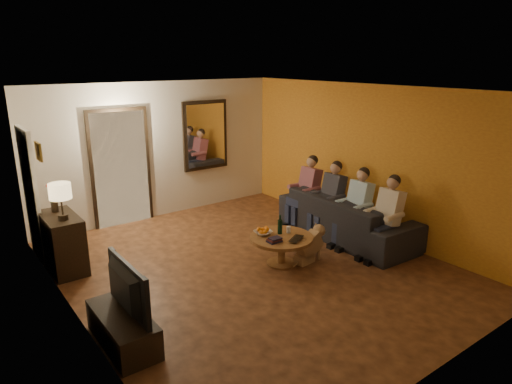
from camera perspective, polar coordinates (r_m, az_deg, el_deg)
floor at (r=6.93m, az=-0.51°, el=-9.35°), size 5.00×6.00×0.01m
ceiling at (r=6.25m, az=-0.57°, el=12.64°), size 5.00×6.00×0.01m
back_wall at (r=9.00m, az=-11.95°, el=5.11°), size 5.00×0.02×2.60m
front_wall at (r=4.54m, az=22.62°, el=-7.07°), size 5.00×0.02×2.60m
left_wall at (r=5.45m, az=-22.30°, el=-3.18°), size 0.02×6.00×2.60m
right_wall at (r=8.15m, az=13.81°, el=3.83°), size 0.02×6.00×2.60m
orange_accent at (r=8.15m, az=13.77°, el=3.82°), size 0.01×6.00×2.60m
kitchen_doorway at (r=8.74m, az=-16.54°, el=2.76°), size 1.00×0.06×2.10m
door_trim at (r=8.73m, az=-16.52°, el=2.75°), size 1.12×0.04×2.22m
fridge_glimpse at (r=8.86m, az=-14.97°, el=2.08°), size 0.45×0.03×1.70m
mirror_frame at (r=9.39m, az=-6.35°, el=7.06°), size 1.00×0.05×1.40m
mirror_glass at (r=9.36m, az=-6.26°, el=7.03°), size 0.86×0.02×1.26m
white_door at (r=7.70m, az=-26.28°, el=-0.32°), size 0.06×0.85×2.04m
framed_art at (r=6.55m, az=-25.56°, el=4.60°), size 0.03×0.28×0.24m
art_canvas at (r=6.56m, az=-25.43°, el=4.62°), size 0.01×0.22×0.18m
dresser at (r=7.28m, az=-22.99°, el=-5.85°), size 0.45×0.94×0.84m
table_lamp at (r=6.85m, az=-23.17°, el=-1.10°), size 0.30×0.30×0.54m
flower_vase at (r=7.28m, az=-23.98°, el=-0.63°), size 0.14×0.14×0.44m
tv_stand at (r=5.38m, az=-16.29°, el=-16.09°), size 0.45×1.09×0.36m
tv at (r=5.14m, az=-16.71°, el=-11.63°), size 1.01×0.13×0.58m
sofa at (r=8.05m, az=11.23°, el=-3.01°), size 2.62×1.12×0.75m
person_a at (r=7.37m, az=15.97°, el=-3.34°), size 0.60×0.40×1.20m
person_b at (r=7.72m, az=12.47°, el=-2.17°), size 0.60×0.40×1.20m
person_c at (r=8.11m, az=9.28°, el=-1.11°), size 0.60×0.40×1.20m
person_d at (r=8.51m, az=6.40°, el=-0.14°), size 0.60×0.40×1.20m
dog at (r=7.06m, az=6.68°, el=-6.47°), size 0.58×0.30×0.56m
coffee_table at (r=6.94m, az=3.18°, el=-7.28°), size 1.00×1.00×0.45m
bowl at (r=6.90m, az=0.88°, el=-5.11°), size 0.26×0.26×0.06m
oranges at (r=6.87m, az=0.88°, el=-4.58°), size 0.20×0.20×0.08m
wine_bottle at (r=6.90m, az=3.01°, el=-4.02°), size 0.07×0.07×0.31m
wine_glass at (r=6.98m, az=4.09°, el=-4.72°), size 0.06×0.06×0.10m
book_stack at (r=6.64m, az=2.30°, el=-5.97°), size 0.20×0.15×0.07m
laptop at (r=6.71m, az=5.40°, el=-5.97°), size 0.39×0.34×0.03m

